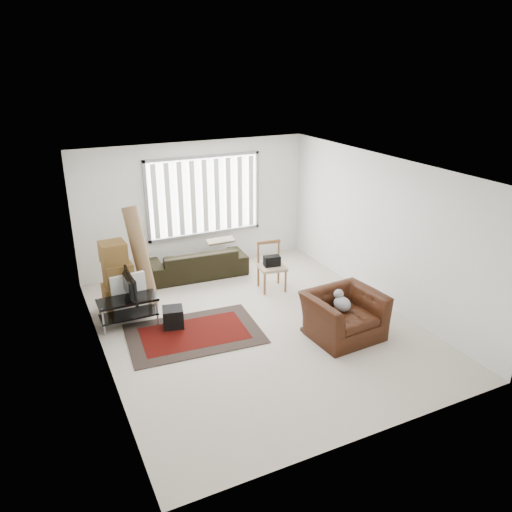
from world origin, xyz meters
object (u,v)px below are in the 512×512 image
at_px(sofa, 198,258).
at_px(armchair, 344,312).
at_px(tv_stand, 128,306).
at_px(moving_boxes, 117,279).
at_px(side_chair, 272,264).

relative_size(sofa, armchair, 1.64).
height_order(tv_stand, moving_boxes, moving_boxes).
relative_size(moving_boxes, armchair, 1.05).
height_order(side_chair, armchair, side_chair).
bearing_deg(tv_stand, armchair, -31.20).
distance_m(moving_boxes, sofa, 1.98).
distance_m(moving_boxes, armchair, 4.00).
xyz_separation_m(moving_boxes, armchair, (3.10, -2.54, -0.17)).
bearing_deg(tv_stand, side_chair, 5.04).
bearing_deg(armchair, tv_stand, 145.02).
bearing_deg(side_chair, sofa, 140.45).
bearing_deg(tv_stand, moving_boxes, 91.56).
distance_m(tv_stand, armchair, 3.60).
relative_size(moving_boxes, side_chair, 1.36).
height_order(tv_stand, side_chair, side_chair).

